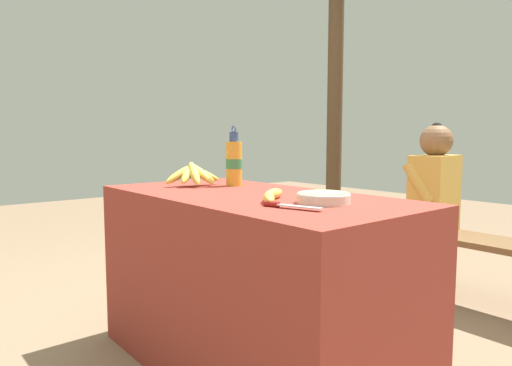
{
  "coord_description": "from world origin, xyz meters",
  "views": [
    {
      "loc": [
        1.45,
        -1.18,
        0.99
      ],
      "look_at": [
        -0.03,
        0.05,
        0.8
      ],
      "focal_mm": 32.0,
      "sensor_mm": 36.0,
      "label": 1
    }
  ],
  "objects_px": {
    "banana_bunch_ripe": "(194,174)",
    "loose_banana_front": "(269,198)",
    "serving_bowl": "(324,197)",
    "support_post_near": "(335,108)",
    "knife": "(284,205)",
    "wooden_bench": "(453,245)",
    "loose_banana_side": "(274,194)",
    "water_bottle": "(234,162)",
    "seated_vendor": "(427,197)"
  },
  "relations": [
    {
      "from": "banana_bunch_ripe",
      "to": "loose_banana_front",
      "type": "bearing_deg",
      "value": -8.73
    },
    {
      "from": "serving_bowl",
      "to": "support_post_near",
      "type": "xyz_separation_m",
      "value": [
        -1.51,
        1.81,
        0.46
      ]
    },
    {
      "from": "knife",
      "to": "wooden_bench",
      "type": "height_order",
      "value": "knife"
    },
    {
      "from": "loose_banana_side",
      "to": "knife",
      "type": "xyz_separation_m",
      "value": [
        0.19,
        -0.13,
        -0.01
      ]
    },
    {
      "from": "banana_bunch_ripe",
      "to": "serving_bowl",
      "type": "distance_m",
      "value": 0.78
    },
    {
      "from": "loose_banana_front",
      "to": "knife",
      "type": "bearing_deg",
      "value": -15.65
    },
    {
      "from": "loose_banana_front",
      "to": "wooden_bench",
      "type": "height_order",
      "value": "loose_banana_front"
    },
    {
      "from": "serving_bowl",
      "to": "loose_banana_side",
      "type": "xyz_separation_m",
      "value": [
        -0.2,
        -0.06,
        -0.0
      ]
    },
    {
      "from": "water_bottle",
      "to": "seated_vendor",
      "type": "bearing_deg",
      "value": 77.31
    },
    {
      "from": "support_post_near",
      "to": "knife",
      "type": "bearing_deg",
      "value": -53.14
    },
    {
      "from": "serving_bowl",
      "to": "seated_vendor",
      "type": "height_order",
      "value": "seated_vendor"
    },
    {
      "from": "knife",
      "to": "support_post_near",
      "type": "height_order",
      "value": "support_post_near"
    },
    {
      "from": "serving_bowl",
      "to": "loose_banana_front",
      "type": "distance_m",
      "value": 0.19
    },
    {
      "from": "water_bottle",
      "to": "support_post_near",
      "type": "bearing_deg",
      "value": 116.01
    },
    {
      "from": "serving_bowl",
      "to": "wooden_bench",
      "type": "relative_size",
      "value": 0.14
    },
    {
      "from": "loose_banana_front",
      "to": "support_post_near",
      "type": "height_order",
      "value": "support_post_near"
    },
    {
      "from": "serving_bowl",
      "to": "water_bottle",
      "type": "xyz_separation_m",
      "value": [
        -0.68,
        0.11,
        0.09
      ]
    },
    {
      "from": "banana_bunch_ripe",
      "to": "support_post_near",
      "type": "relative_size",
      "value": 0.12
    },
    {
      "from": "banana_bunch_ripe",
      "to": "knife",
      "type": "bearing_deg",
      "value": -9.73
    },
    {
      "from": "serving_bowl",
      "to": "loose_banana_front",
      "type": "height_order",
      "value": "serving_bowl"
    },
    {
      "from": "serving_bowl",
      "to": "loose_banana_front",
      "type": "bearing_deg",
      "value": -128.08
    },
    {
      "from": "banana_bunch_ripe",
      "to": "water_bottle",
      "type": "xyz_separation_m",
      "value": [
        0.1,
        0.17,
        0.05
      ]
    },
    {
      "from": "banana_bunch_ripe",
      "to": "water_bottle",
      "type": "height_order",
      "value": "water_bottle"
    },
    {
      "from": "banana_bunch_ripe",
      "to": "water_bottle",
      "type": "distance_m",
      "value": 0.2
    },
    {
      "from": "serving_bowl",
      "to": "wooden_bench",
      "type": "distance_m",
      "value": 1.51
    },
    {
      "from": "water_bottle",
      "to": "wooden_bench",
      "type": "xyz_separation_m",
      "value": [
        0.44,
        1.31,
        -0.53
      ]
    },
    {
      "from": "banana_bunch_ripe",
      "to": "water_bottle",
      "type": "bearing_deg",
      "value": 58.4
    },
    {
      "from": "knife",
      "to": "wooden_bench",
      "type": "xyz_separation_m",
      "value": [
        -0.22,
        1.61,
        -0.42
      ]
    },
    {
      "from": "seated_vendor",
      "to": "loose_banana_front",
      "type": "bearing_deg",
      "value": 93.2
    },
    {
      "from": "water_bottle",
      "to": "knife",
      "type": "bearing_deg",
      "value": -23.98
    },
    {
      "from": "knife",
      "to": "seated_vendor",
      "type": "xyz_separation_m",
      "value": [
        -0.38,
        1.57,
        -0.15
      ]
    },
    {
      "from": "water_bottle",
      "to": "loose_banana_side",
      "type": "height_order",
      "value": "water_bottle"
    },
    {
      "from": "water_bottle",
      "to": "support_post_near",
      "type": "distance_m",
      "value": 1.93
    },
    {
      "from": "banana_bunch_ripe",
      "to": "loose_banana_front",
      "type": "relative_size",
      "value": 1.99
    },
    {
      "from": "seated_vendor",
      "to": "support_post_near",
      "type": "distance_m",
      "value": 1.34
    },
    {
      "from": "seated_vendor",
      "to": "knife",
      "type": "bearing_deg",
      "value": 96.85
    },
    {
      "from": "support_post_near",
      "to": "loose_banana_side",
      "type": "bearing_deg",
      "value": -55.07
    },
    {
      "from": "serving_bowl",
      "to": "support_post_near",
      "type": "height_order",
      "value": "support_post_near"
    },
    {
      "from": "serving_bowl",
      "to": "loose_banana_side",
      "type": "height_order",
      "value": "serving_bowl"
    },
    {
      "from": "serving_bowl",
      "to": "water_bottle",
      "type": "height_order",
      "value": "water_bottle"
    },
    {
      "from": "wooden_bench",
      "to": "support_post_near",
      "type": "xyz_separation_m",
      "value": [
        -1.27,
        0.39,
        0.9
      ]
    },
    {
      "from": "serving_bowl",
      "to": "seated_vendor",
      "type": "bearing_deg",
      "value": 105.78
    },
    {
      "from": "water_bottle",
      "to": "wooden_bench",
      "type": "height_order",
      "value": "water_bottle"
    },
    {
      "from": "banana_bunch_ripe",
      "to": "support_post_near",
      "type": "distance_m",
      "value": 2.05
    },
    {
      "from": "loose_banana_front",
      "to": "loose_banana_side",
      "type": "xyz_separation_m",
      "value": [
        -0.08,
        0.1,
        0.0
      ]
    },
    {
      "from": "support_post_near",
      "to": "wooden_bench",
      "type": "bearing_deg",
      "value": -17.05
    },
    {
      "from": "loose_banana_side",
      "to": "support_post_near",
      "type": "distance_m",
      "value": 2.33
    },
    {
      "from": "knife",
      "to": "loose_banana_side",
      "type": "bearing_deg",
      "value": 130.7
    },
    {
      "from": "loose_banana_side",
      "to": "knife",
      "type": "height_order",
      "value": "loose_banana_side"
    },
    {
      "from": "serving_bowl",
      "to": "wooden_bench",
      "type": "xyz_separation_m",
      "value": [
        -0.23,
        1.42,
        -0.44
      ]
    }
  ]
}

